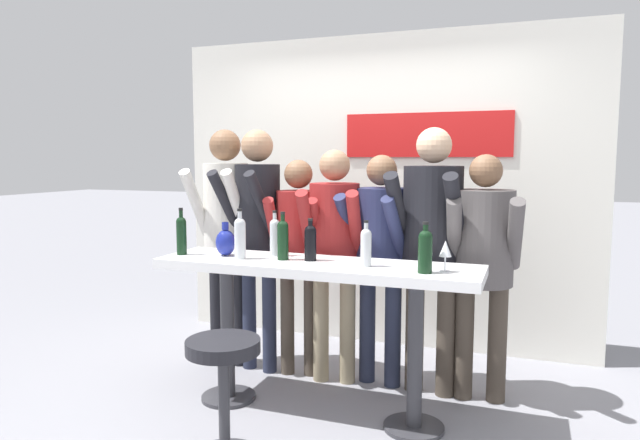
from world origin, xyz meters
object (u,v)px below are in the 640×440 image
object	(u,v)px
bar_stool	(224,381)
person_far_right	(483,251)
wine_bottle_3	(283,238)
wine_bottle_6	(425,249)
person_far_left	(226,219)
wine_bottle_2	(310,241)
person_center_right	(380,245)
person_center	(334,240)
wine_bottle_0	(240,236)
wine_bottle_1	(366,245)
person_left	(257,221)
wine_bottle_5	(181,233)
person_right	(432,232)
person_center_left	(298,243)
wine_glass_0	(445,250)
wine_bottle_4	(275,235)
decorative_vase	(226,242)
tasting_table	(316,290)

from	to	relation	value
bar_stool	person_far_right	distance (m)	1.83
wine_bottle_3	wine_bottle_6	world-z (taller)	wine_bottle_3
person_far_left	wine_bottle_2	distance (m)	1.05
person_center_right	wine_bottle_3	xyz separation A→B (m)	(-0.47, -0.59, 0.10)
person_center	wine_bottle_0	xyz separation A→B (m)	(-0.43, -0.59, 0.08)
wine_bottle_1	person_far_right	bearing A→B (deg)	44.05
person_left	wine_bottle_5	bearing A→B (deg)	-106.08
wine_bottle_0	person_left	bearing A→B (deg)	106.66
person_right	person_far_right	bearing A→B (deg)	6.04
person_center_left	person_center	bearing A→B (deg)	-18.92
person_far_left	wine_bottle_5	bearing A→B (deg)	-92.10
person_far_right	wine_glass_0	distance (m)	0.63
person_right	wine_bottle_2	distance (m)	0.84
wine_bottle_3	wine_bottle_4	xyz separation A→B (m)	(-0.11, 0.11, -0.00)
wine_bottle_1	wine_bottle_4	bearing A→B (deg)	167.25
person_center_right	wine_bottle_3	world-z (taller)	person_center_right
person_far_left	wine_bottle_6	world-z (taller)	person_far_left
person_right	wine_bottle_0	size ratio (longest dim) A/B	5.65
person_center_left	decorative_vase	size ratio (longest dim) A/B	7.21
bar_stool	wine_bottle_2	bearing A→B (deg)	74.82
person_center_right	wine_bottle_5	world-z (taller)	person_center_right
person_far_left	person_center	distance (m)	0.90
wine_bottle_1	wine_bottle_4	world-z (taller)	wine_bottle_4
bar_stool	wine_bottle_1	size ratio (longest dim) A/B	2.44
wine_bottle_1	decorative_vase	xyz separation A→B (m)	(-0.96, 0.04, -0.04)
bar_stool	wine_bottle_3	xyz separation A→B (m)	(0.03, 0.71, 0.66)
person_far_left	wine_glass_0	xyz separation A→B (m)	(1.73, -0.61, -0.05)
person_right	person_far_right	size ratio (longest dim) A/B	1.11
tasting_table	wine_bottle_6	world-z (taller)	wine_bottle_6
wine_bottle_0	decorative_vase	world-z (taller)	wine_bottle_0
person_far_left	person_right	size ratio (longest dim) A/B	1.01
tasting_table	person_center_left	world-z (taller)	person_center_left
person_right	wine_bottle_4	bearing A→B (deg)	-149.36
wine_bottle_6	bar_stool	bearing A→B (deg)	-147.25
person_far_left	person_center_right	xyz separation A→B (m)	(1.20, 0.02, -0.14)
bar_stool	wine_bottle_3	distance (m)	0.97
wine_bottle_1	wine_glass_0	world-z (taller)	wine_bottle_1
person_center_right	wine_bottle_5	xyz separation A→B (m)	(-1.18, -0.65, 0.10)
person_right	person_far_right	xyz separation A→B (m)	(0.33, 0.00, -0.11)
person_center_left	wine_bottle_5	size ratio (longest dim) A/B	5.13
tasting_table	bar_stool	bearing A→B (deg)	-109.22
person_far_left	wine_bottle_6	xyz separation A→B (m)	(1.63, -0.68, -0.04)
wine_bottle_0	wine_glass_0	xyz separation A→B (m)	(1.27, 0.03, -0.02)
person_far_right	person_center_right	bearing A→B (deg)	172.46
person_center_left	wine_bottle_4	distance (m)	0.46
person_center_right	wine_bottle_1	xyz separation A→B (m)	(0.07, -0.63, 0.09)
person_center	person_center_right	world-z (taller)	person_center
wine_bottle_1	person_center_right	bearing A→B (deg)	96.65
person_right	bar_stool	bearing A→B (deg)	-119.02
person_far_left	wine_bottle_3	xyz separation A→B (m)	(0.73, -0.57, -0.03)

